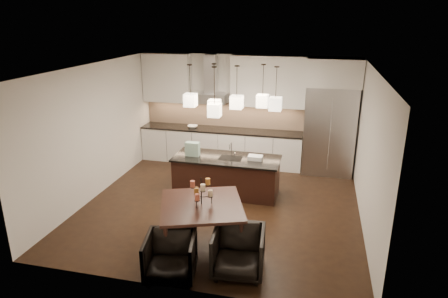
% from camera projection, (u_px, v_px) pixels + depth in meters
% --- Properties ---
extents(floor, '(5.50, 5.50, 0.02)m').
position_uv_depth(floor, '(222.00, 205.00, 8.27)').
color(floor, black).
rests_on(floor, ground).
extents(ceiling, '(5.50, 5.50, 0.02)m').
position_uv_depth(ceiling, '(221.00, 67.00, 7.37)').
color(ceiling, white).
rests_on(ceiling, wall_back).
extents(wall_back, '(5.50, 0.02, 2.80)m').
position_uv_depth(wall_back, '(247.00, 109.00, 10.37)').
color(wall_back, silver).
rests_on(wall_back, ground).
extents(wall_front, '(5.50, 0.02, 2.80)m').
position_uv_depth(wall_front, '(172.00, 200.00, 5.28)').
color(wall_front, silver).
rests_on(wall_front, ground).
extents(wall_left, '(0.02, 5.50, 2.80)m').
position_uv_depth(wall_left, '(95.00, 131.00, 8.44)').
color(wall_left, silver).
rests_on(wall_left, ground).
extents(wall_right, '(0.02, 5.50, 2.80)m').
position_uv_depth(wall_right, '(370.00, 151.00, 7.21)').
color(wall_right, silver).
rests_on(wall_right, ground).
extents(refrigerator, '(1.20, 0.72, 2.15)m').
position_uv_depth(refrigerator, '(329.00, 131.00, 9.65)').
color(refrigerator, '#B7B7BA').
rests_on(refrigerator, floor).
extents(fridge_panel, '(1.26, 0.72, 0.65)m').
position_uv_depth(fridge_panel, '(334.00, 72.00, 9.21)').
color(fridge_panel, silver).
rests_on(fridge_panel, refrigerator).
extents(lower_cabinets, '(4.21, 0.62, 0.88)m').
position_uv_depth(lower_cabinets, '(221.00, 147.00, 10.51)').
color(lower_cabinets, silver).
rests_on(lower_cabinets, floor).
extents(countertop, '(4.21, 0.66, 0.04)m').
position_uv_depth(countertop, '(221.00, 130.00, 10.36)').
color(countertop, black).
rests_on(countertop, lower_cabinets).
extents(backsplash, '(4.21, 0.02, 0.63)m').
position_uv_depth(backsplash, '(223.00, 115.00, 10.53)').
color(backsplash, tan).
rests_on(backsplash, countertop).
extents(upper_cab_left, '(1.25, 0.35, 1.25)m').
position_uv_depth(upper_cab_left, '(167.00, 78.00, 10.41)').
color(upper_cab_left, silver).
rests_on(upper_cab_left, wall_back).
extents(upper_cab_right, '(1.85, 0.35, 1.25)m').
position_uv_depth(upper_cab_right, '(268.00, 82.00, 9.82)').
color(upper_cab_right, silver).
rests_on(upper_cab_right, wall_back).
extents(hood_canopy, '(0.90, 0.52, 0.24)m').
position_uv_depth(hood_canopy, '(210.00, 98.00, 10.21)').
color(hood_canopy, '#B7B7BA').
rests_on(hood_canopy, wall_back).
extents(hood_chimney, '(0.30, 0.28, 0.96)m').
position_uv_depth(hood_chimney, '(211.00, 74.00, 10.12)').
color(hood_chimney, '#B7B7BA').
rests_on(hood_chimney, hood_canopy).
extents(fruit_bowl, '(0.29, 0.29, 0.06)m').
position_uv_depth(fruit_bowl, '(193.00, 127.00, 10.47)').
color(fruit_bowl, silver).
rests_on(fruit_bowl, countertop).
extents(island_body, '(2.23, 0.91, 0.78)m').
position_uv_depth(island_body, '(227.00, 176.00, 8.72)').
color(island_body, black).
rests_on(island_body, floor).
extents(island_top, '(2.30, 0.98, 0.04)m').
position_uv_depth(island_top, '(227.00, 158.00, 8.59)').
color(island_top, black).
rests_on(island_top, island_body).
extents(faucet, '(0.09, 0.21, 0.34)m').
position_uv_depth(faucet, '(232.00, 149.00, 8.59)').
color(faucet, silver).
rests_on(faucet, island_top).
extents(tote_bag, '(0.30, 0.16, 0.30)m').
position_uv_depth(tote_bag, '(193.00, 149.00, 8.66)').
color(tote_bag, '#246845').
rests_on(tote_bag, island_top).
extents(food_container, '(0.30, 0.22, 0.09)m').
position_uv_depth(food_container, '(255.00, 158.00, 8.45)').
color(food_container, silver).
rests_on(food_container, island_top).
extents(dining_table, '(1.68, 1.68, 0.79)m').
position_uv_depth(dining_table, '(202.00, 225.00, 6.66)').
color(dining_table, black).
rests_on(dining_table, floor).
extents(candelabra, '(0.48, 0.48, 0.46)m').
position_uv_depth(candelabra, '(201.00, 191.00, 6.46)').
color(candelabra, black).
rests_on(candelabra, dining_table).
extents(candle_a, '(0.10, 0.10, 0.11)m').
position_uv_depth(candle_a, '(210.00, 193.00, 6.49)').
color(candle_a, '#D4B88F').
rests_on(candle_a, candelabra).
extents(candle_b, '(0.10, 0.10, 0.11)m').
position_uv_depth(candle_b, '(196.00, 191.00, 6.59)').
color(candle_b, '#BD752A').
rests_on(candle_b, candelabra).
extents(candle_c, '(0.10, 0.10, 0.11)m').
position_uv_depth(candle_c, '(197.00, 197.00, 6.35)').
color(candle_c, '#AA4C36').
rests_on(candle_c, candelabra).
extents(candle_d, '(0.10, 0.10, 0.11)m').
position_uv_depth(candle_d, '(208.00, 181.00, 6.53)').
color(candle_d, '#BD752A').
rests_on(candle_d, candelabra).
extents(candle_e, '(0.10, 0.10, 0.11)m').
position_uv_depth(candle_e, '(193.00, 184.00, 6.43)').
color(candle_e, '#AA4C36').
rests_on(candle_e, candelabra).
extents(candle_f, '(0.10, 0.10, 0.11)m').
position_uv_depth(candle_f, '(203.00, 187.00, 6.30)').
color(candle_f, '#D4B88F').
rests_on(candle_f, candelabra).
extents(armchair_left, '(0.86, 0.88, 0.68)m').
position_uv_depth(armchair_left, '(170.00, 257.00, 5.88)').
color(armchair_left, black).
rests_on(armchair_left, floor).
extents(armchair_right, '(0.83, 0.85, 0.71)m').
position_uv_depth(armchair_right, '(238.00, 252.00, 5.99)').
color(armchair_right, black).
rests_on(armchair_right, floor).
extents(pendant_a, '(0.24, 0.24, 0.26)m').
position_uv_depth(pendant_a, '(190.00, 100.00, 8.16)').
color(pendant_a, '#FFEECD').
rests_on(pendant_a, ceiling).
extents(pendant_b, '(0.24, 0.24, 0.26)m').
position_uv_depth(pendant_b, '(214.00, 106.00, 8.36)').
color(pendant_b, '#FFEECD').
rests_on(pendant_b, ceiling).
extents(pendant_c, '(0.24, 0.24, 0.26)m').
position_uv_depth(pendant_c, '(237.00, 102.00, 7.98)').
color(pendant_c, '#FFEECD').
rests_on(pendant_c, ceiling).
extents(pendant_d, '(0.24, 0.24, 0.26)m').
position_uv_depth(pendant_d, '(262.00, 101.00, 8.22)').
color(pendant_d, '#FFEECD').
rests_on(pendant_d, ceiling).
extents(pendant_e, '(0.24, 0.24, 0.26)m').
position_uv_depth(pendant_e, '(275.00, 104.00, 7.86)').
color(pendant_e, '#FFEECD').
rests_on(pendant_e, ceiling).
extents(pendant_f, '(0.24, 0.24, 0.26)m').
position_uv_depth(pendant_f, '(215.00, 110.00, 7.86)').
color(pendant_f, '#FFEECD').
rests_on(pendant_f, ceiling).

